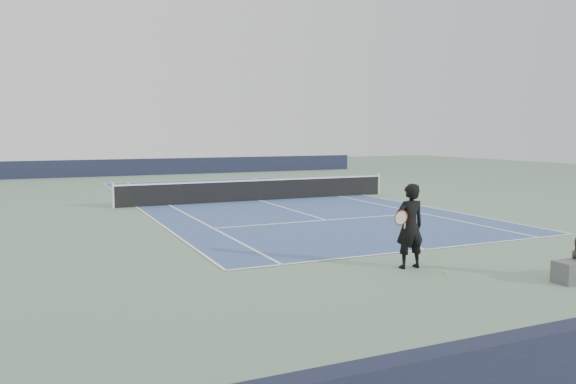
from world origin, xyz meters
name	(u,v)px	position (x,y,z in m)	size (l,w,h in m)	color
ground	(260,201)	(0.00, 0.00, 0.00)	(80.00, 80.00, 0.00)	slate
court_surface	(260,200)	(0.00, 0.00, 0.01)	(10.97, 23.77, 0.01)	#375183
tennis_net	(260,190)	(0.00, 0.00, 0.50)	(12.90, 0.10, 1.07)	silver
windscreen_far	(171,166)	(0.00, 17.88, 0.60)	(30.00, 0.25, 1.20)	black
tennis_player	(410,226)	(-1.60, -13.32, 0.97)	(0.83, 0.56, 1.93)	black
tennis_ball	(445,272)	(-1.19, -14.06, 0.03)	(0.06, 0.06, 0.06)	#C9D82C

